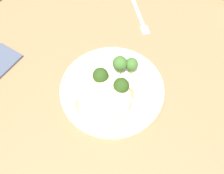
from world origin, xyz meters
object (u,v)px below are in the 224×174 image
object	(u,v)px
dinner_plate	(112,89)
broccoli_floret_tall_stalk	(100,76)
seared_scallop_tiny_bay	(79,104)
broccoli_floret_beside_noodles	(120,64)
seared_scallop_tilted_round	(125,104)
seared_scallop_right_edge	(108,85)
dinner_fork	(139,16)
seared_scallop_on_noodles	(99,116)
broccoli_floret_small_sprig	(131,65)
seared_scallop_rear_pale	(106,100)
seared_scallop_left_edge	(96,96)
broccoli_floret_right_tilted	(121,86)
seared_scallop_center_golden	(129,94)

from	to	relation	value
dinner_plate	broccoli_floret_tall_stalk	world-z (taller)	broccoli_floret_tall_stalk
seared_scallop_tiny_bay	broccoli_floret_beside_noodles	size ratio (longest dim) A/B	0.52
seared_scallop_tiny_bay	seared_scallop_tilted_round	world-z (taller)	seared_scallop_tiny_bay
dinner_plate	seared_scallop_tilted_round	world-z (taller)	seared_scallop_tilted_round
dinner_plate	broccoli_floret_beside_noodles	bearing A→B (deg)	17.31
seared_scallop_tiny_bay	seared_scallop_right_edge	bearing A→B (deg)	-14.04
seared_scallop_tiny_bay	dinner_fork	xyz separation A→B (m)	(0.38, 0.07, -0.02)
seared_scallop_on_noodles	seared_scallop_tilted_round	distance (m)	0.08
seared_scallop_right_edge	broccoli_floret_small_sprig	bearing A→B (deg)	-11.98
seared_scallop_rear_pale	seared_scallop_tiny_bay	size ratio (longest dim) A/B	0.74
dinner_fork	broccoli_floret_tall_stalk	bearing A→B (deg)	-166.04
seared_scallop_left_edge	dinner_fork	distance (m)	0.35
dinner_plate	seared_scallop_tiny_bay	xyz separation A→B (m)	(-0.10, 0.04, 0.01)
broccoli_floret_small_sprig	broccoli_floret_tall_stalk	world-z (taller)	broccoli_floret_tall_stalk
seared_scallop_on_noodles	broccoli_floret_right_tilted	xyz separation A→B (m)	(0.09, 0.00, 0.02)
seared_scallop_right_edge	broccoli_floret_small_sprig	xyz separation A→B (m)	(0.08, -0.02, 0.02)
seared_scallop_center_golden	seared_scallop_right_edge	size ratio (longest dim) A/B	0.92
dinner_plate	seared_scallop_tilted_round	size ratio (longest dim) A/B	8.56
dinner_fork	seared_scallop_tilted_round	bearing A→B (deg)	-150.74
dinner_fork	broccoli_floret_right_tilted	bearing A→B (deg)	-153.95
broccoli_floret_right_tilted	dinner_fork	size ratio (longest dim) A/B	0.35
seared_scallop_tilted_round	broccoli_floret_tall_stalk	world-z (taller)	broccoli_floret_tall_stalk
dinner_plate	seared_scallop_tiny_bay	world-z (taller)	seared_scallop_tiny_bay
seared_scallop_tiny_bay	dinner_fork	size ratio (longest dim) A/B	0.21
broccoli_floret_small_sprig	broccoli_floret_beside_noodles	size ratio (longest dim) A/B	0.84
seared_scallop_left_edge	seared_scallop_tilted_round	xyz separation A→B (m)	(0.03, -0.07, 0.00)
broccoli_floret_beside_noodles	broccoli_floret_tall_stalk	size ratio (longest dim) A/B	1.16
seared_scallop_on_noodles	seared_scallop_left_edge	bearing A→B (deg)	48.55
dinner_plate	seared_scallop_right_edge	bearing A→B (deg)	99.94
broccoli_floret_right_tilted	dinner_fork	bearing A→B (deg)	26.05
broccoli_floret_small_sprig	broccoli_floret_tall_stalk	distance (m)	0.09
seared_scallop_on_noodles	seared_scallop_tiny_bay	xyz separation A→B (m)	(-0.01, 0.06, 0.00)
dinner_fork	seared_scallop_rear_pale	bearing A→B (deg)	-159.58
broccoli_floret_tall_stalk	seared_scallop_tiny_bay	bearing A→B (deg)	-177.77
seared_scallop_rear_pale	broccoli_floret_tall_stalk	size ratio (longest dim) A/B	0.44
seared_scallop_tilted_round	seared_scallop_left_edge	bearing A→B (deg)	112.24
dinner_plate	broccoli_floret_beside_noodles	xyz separation A→B (m)	(0.06, 0.02, 0.04)
seared_scallop_right_edge	seared_scallop_tilted_round	xyz separation A→B (m)	(-0.02, -0.07, -0.00)
seared_scallop_rear_pale	broccoli_floret_tall_stalk	distance (m)	0.07
seared_scallop_tiny_bay	seared_scallop_tilted_round	bearing A→B (deg)	-51.19
seared_scallop_on_noodles	seared_scallop_tilted_round	xyz separation A→B (m)	(0.07, -0.03, 0.00)
dinner_plate	broccoli_floret_small_sprig	size ratio (longest dim) A/B	5.46
seared_scallop_tiny_bay	seared_scallop_left_edge	bearing A→B (deg)	-23.60
seared_scallop_rear_pale	seared_scallop_tilted_round	distance (m)	0.05
dinner_plate	seared_scallop_on_noodles	distance (m)	0.09
dinner_fork	seared_scallop_center_golden	bearing A→B (deg)	-149.90
dinner_plate	seared_scallop_left_edge	bearing A→B (deg)	163.05
seared_scallop_rear_pale	broccoli_floret_right_tilted	xyz separation A→B (m)	(0.05, -0.01, 0.02)
broccoli_floret_right_tilted	seared_scallop_tiny_bay	bearing A→B (deg)	149.25
seared_scallop_center_golden	seared_scallop_tilted_round	bearing A→B (deg)	-159.72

